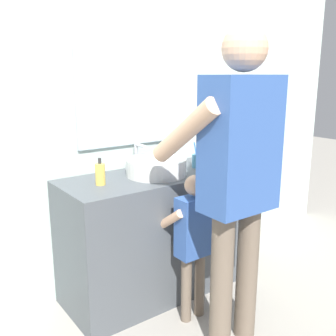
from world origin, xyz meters
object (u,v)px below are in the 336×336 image
(child_toddler, at_px, (193,235))
(adult_parent, at_px, (237,165))
(soap_bottle, at_px, (100,174))
(toothbrush_cup, at_px, (197,160))

(child_toddler, height_order, adult_parent, adult_parent)
(soap_bottle, bearing_deg, toothbrush_cup, -0.45)
(toothbrush_cup, relative_size, soap_bottle, 1.25)
(soap_bottle, xyz_separation_m, adult_parent, (0.44, -0.69, 0.13))
(toothbrush_cup, height_order, adult_parent, adult_parent)
(child_toddler, bearing_deg, adult_parent, -82.12)
(toothbrush_cup, xyz_separation_m, soap_bottle, (-0.75, 0.01, 0.02))
(toothbrush_cup, bearing_deg, child_toddler, -132.46)
(soap_bottle, relative_size, adult_parent, 0.10)
(soap_bottle, height_order, child_toddler, soap_bottle)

